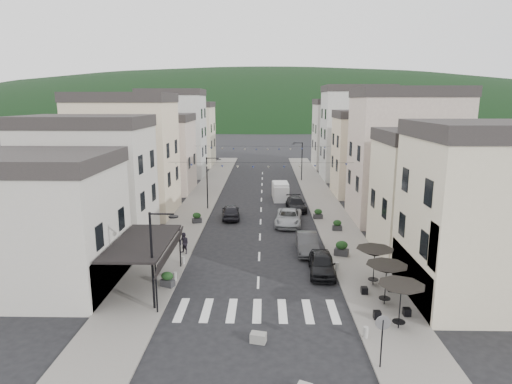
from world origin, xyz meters
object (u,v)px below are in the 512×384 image
parked_car_b (307,243)px  parked_car_e (231,212)px  parked_car_a (322,264)px  pedestrian_b (184,243)px  pedestrian_a (149,242)px  parked_car_c (288,217)px  parked_car_d (296,204)px  delivery_van (280,191)px

parked_car_b → parked_car_e: parked_car_b is taller
parked_car_b → parked_car_a: bearing=-81.3°
pedestrian_b → pedestrian_a: bearing=-142.6°
parked_car_c → pedestrian_b: size_ratio=3.12×
parked_car_a → parked_car_d: 18.14m
parked_car_b → delivery_van: 19.32m
parked_car_a → pedestrian_b: size_ratio=2.57×
delivery_van → pedestrian_b: 21.83m
parked_car_c → parked_car_e: bearing=165.8°
parked_car_a → pedestrian_b: pedestrian_b is taller
parked_car_a → parked_car_d: bearing=94.9°
parked_car_e → pedestrian_a: 12.47m
parked_car_b → parked_car_e: size_ratio=1.06×
parked_car_d → pedestrian_b: pedestrian_b is taller
parked_car_a → pedestrian_a: size_ratio=2.31×
parked_car_c → delivery_van: delivery_van is taller
parked_car_a → parked_car_e: (-7.69, 14.55, -0.01)m
parked_car_b → pedestrian_a: pedestrian_a is taller
parked_car_d → parked_car_e: bearing=-157.7°
parked_car_c → parked_car_e: (-5.95, 2.18, -0.00)m
delivery_van → pedestrian_a: 23.15m
parked_car_e → parked_car_c: bearing=154.5°
parked_car_a → parked_car_b: (-0.62, 4.46, 0.01)m
delivery_van → pedestrian_b: delivery_van is taller
parked_car_e → delivery_van: (5.52, 9.17, 0.34)m
parked_car_c → delivery_van: size_ratio=1.15×
delivery_van → pedestrian_a: bearing=-121.4°
parked_car_e → pedestrian_b: size_ratio=2.55×
parked_car_a → parked_car_e: bearing=120.9°
parked_car_a → pedestrian_a: (-13.37, 3.45, 0.33)m
parked_car_a → parked_car_e: 16.45m
parked_car_a → pedestrian_b: 11.16m
parked_car_b → parked_car_c: size_ratio=0.86×
parked_car_d → parked_car_e: 7.97m
parked_car_c → pedestrian_b: pedestrian_b is taller
parked_car_a → parked_car_b: 4.51m
pedestrian_a → pedestrian_b: (2.80, 0.11, -0.10)m
parked_car_d → parked_car_b: bearing=-94.7°
delivery_van → parked_car_e: bearing=-123.5°
parked_car_c → parked_car_e: 6.34m
parked_car_d → pedestrian_b: 17.67m
parked_car_d → delivery_van: size_ratio=1.03×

